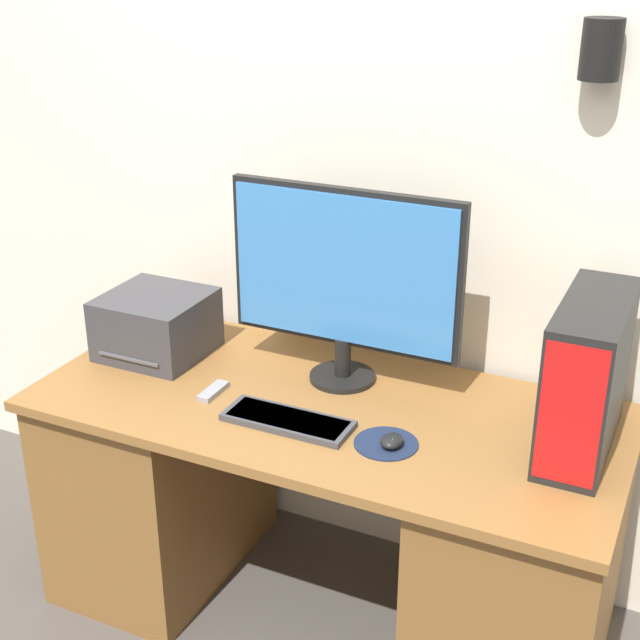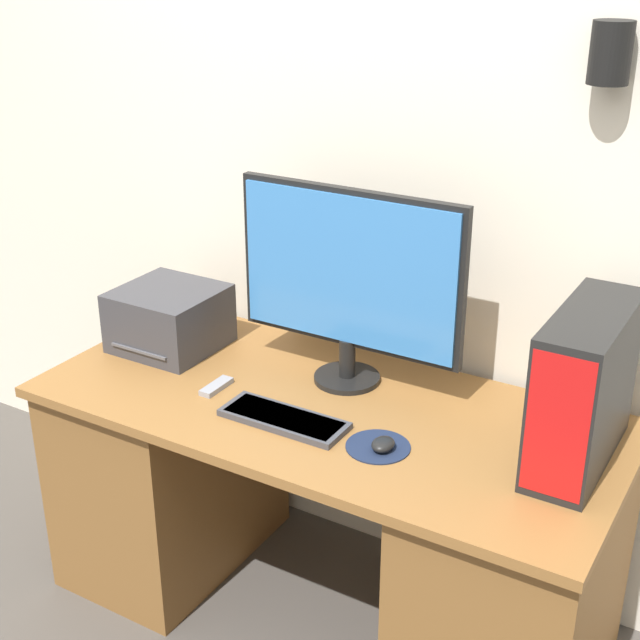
{
  "view_description": "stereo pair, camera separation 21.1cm",
  "coord_description": "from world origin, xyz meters",
  "px_view_note": "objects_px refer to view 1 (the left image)",
  "views": [
    {
      "loc": [
        0.93,
        -1.63,
        1.97
      ],
      "look_at": [
        -0.02,
        0.38,
        1.0
      ],
      "focal_mm": 50.0,
      "sensor_mm": 36.0,
      "label": 1
    },
    {
      "loc": [
        1.11,
        -1.53,
        1.97
      ],
      "look_at": [
        -0.02,
        0.38,
        1.0
      ],
      "focal_mm": 50.0,
      "sensor_mm": 36.0,
      "label": 2
    }
  ],
  "objects_px": {
    "monitor": "(344,275)",
    "printer": "(156,325)",
    "remote_control": "(213,391)",
    "keyboard": "(288,420)",
    "mouse": "(392,441)",
    "computer_tower": "(587,377)"
  },
  "relations": [
    {
      "from": "remote_control",
      "to": "printer",
      "type": "bearing_deg",
      "value": 151.7
    },
    {
      "from": "computer_tower",
      "to": "monitor",
      "type": "bearing_deg",
      "value": 173.28
    },
    {
      "from": "monitor",
      "to": "remote_control",
      "type": "relative_size",
      "value": 5.89
    },
    {
      "from": "monitor",
      "to": "mouse",
      "type": "distance_m",
      "value": 0.51
    },
    {
      "from": "keyboard",
      "to": "computer_tower",
      "type": "bearing_deg",
      "value": 16.85
    },
    {
      "from": "mouse",
      "to": "computer_tower",
      "type": "relative_size",
      "value": 0.16
    },
    {
      "from": "monitor",
      "to": "keyboard",
      "type": "distance_m",
      "value": 0.44
    },
    {
      "from": "keyboard",
      "to": "mouse",
      "type": "relative_size",
      "value": 4.91
    },
    {
      "from": "printer",
      "to": "remote_control",
      "type": "xyz_separation_m",
      "value": [
        0.3,
        -0.16,
        -0.09
      ]
    },
    {
      "from": "printer",
      "to": "monitor",
      "type": "bearing_deg",
      "value": 7.77
    },
    {
      "from": "monitor",
      "to": "computer_tower",
      "type": "xyz_separation_m",
      "value": [
        0.7,
        -0.08,
        -0.13
      ]
    },
    {
      "from": "monitor",
      "to": "printer",
      "type": "distance_m",
      "value": 0.65
    },
    {
      "from": "printer",
      "to": "remote_control",
      "type": "distance_m",
      "value": 0.35
    },
    {
      "from": "monitor",
      "to": "remote_control",
      "type": "distance_m",
      "value": 0.51
    },
    {
      "from": "keyboard",
      "to": "remote_control",
      "type": "distance_m",
      "value": 0.28
    },
    {
      "from": "remote_control",
      "to": "mouse",
      "type": "bearing_deg",
      "value": -5.26
    },
    {
      "from": "monitor",
      "to": "keyboard",
      "type": "relative_size",
      "value": 1.96
    },
    {
      "from": "monitor",
      "to": "mouse",
      "type": "height_order",
      "value": "monitor"
    },
    {
      "from": "mouse",
      "to": "computer_tower",
      "type": "xyz_separation_m",
      "value": [
        0.43,
        0.22,
        0.18
      ]
    },
    {
      "from": "mouse",
      "to": "printer",
      "type": "xyz_separation_m",
      "value": [
        -0.87,
        0.22,
        0.08
      ]
    },
    {
      "from": "monitor",
      "to": "printer",
      "type": "relative_size",
      "value": 2.27
    },
    {
      "from": "keyboard",
      "to": "printer",
      "type": "relative_size",
      "value": 1.16
    }
  ]
}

